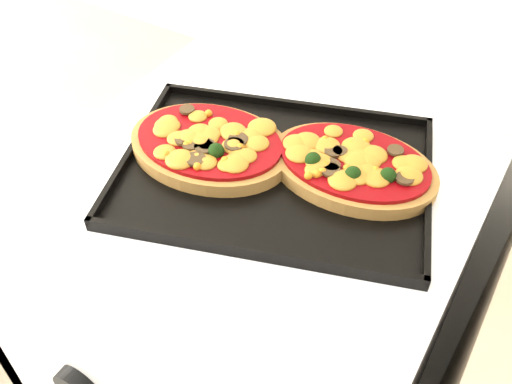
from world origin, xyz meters
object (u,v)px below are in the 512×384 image
Objects in this scene: stove at (250,352)px; pizza_right at (353,164)px; pizza_left at (209,143)px; baking_tray at (275,170)px.

stove is 0.50m from pizza_right.
pizza_left is at bearing 167.79° from stove.
pizza_right reaches higher than stove.
baking_tray is 0.10m from pizza_left.
stove is at bearing -147.37° from baking_tray.
pizza_left reaches higher than stove.
stove is 3.91× the size of pizza_right.
pizza_right is (0.09, 0.05, 0.02)m from baking_tray.
stove is 3.85× the size of pizza_left.
baking_tray reaches higher than stove.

